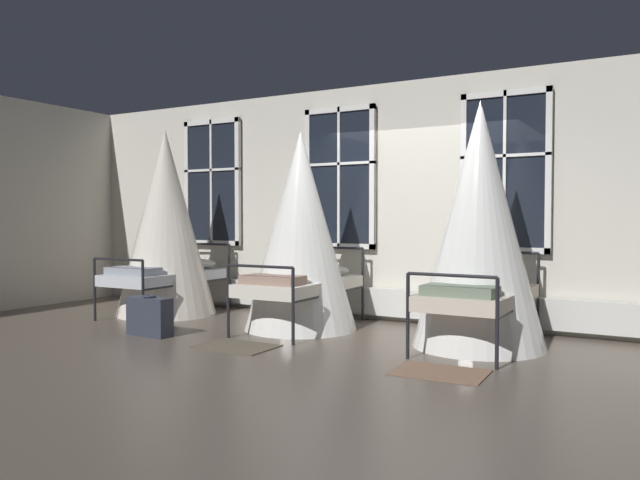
{
  "coord_description": "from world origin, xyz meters",
  "views": [
    {
      "loc": [
        2.88,
        -6.49,
        1.35
      ],
      "look_at": [
        -0.83,
        -0.01,
        1.09
      ],
      "focal_mm": 35.05,
      "sensor_mm": 36.0,
      "label": 1
    }
  ],
  "objects_px": {
    "cot_third": "(479,228)",
    "suitcase_dark": "(150,316)",
    "cot_second": "(301,234)",
    "cot_first": "(166,225)"
  },
  "relations": [
    {
      "from": "cot_third",
      "to": "suitcase_dark",
      "type": "height_order",
      "value": "cot_third"
    },
    {
      "from": "cot_second",
      "to": "cot_third",
      "type": "xyz_separation_m",
      "value": [
        2.18,
        0.01,
        0.08
      ]
    },
    {
      "from": "cot_second",
      "to": "suitcase_dark",
      "type": "xyz_separation_m",
      "value": [
        -1.26,
        -1.25,
        -0.94
      ]
    },
    {
      "from": "cot_first",
      "to": "cot_second",
      "type": "distance_m",
      "value": 2.24
    },
    {
      "from": "cot_first",
      "to": "cot_third",
      "type": "distance_m",
      "value": 4.41
    },
    {
      "from": "cot_first",
      "to": "cot_second",
      "type": "height_order",
      "value": "cot_first"
    },
    {
      "from": "cot_second",
      "to": "cot_third",
      "type": "bearing_deg",
      "value": -91.08
    },
    {
      "from": "cot_second",
      "to": "suitcase_dark",
      "type": "distance_m",
      "value": 2.01
    },
    {
      "from": "cot_first",
      "to": "cot_third",
      "type": "xyz_separation_m",
      "value": [
        4.41,
        -0.04,
        -0.01
      ]
    },
    {
      "from": "cot_first",
      "to": "suitcase_dark",
      "type": "bearing_deg",
      "value": -144.33
    }
  ]
}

